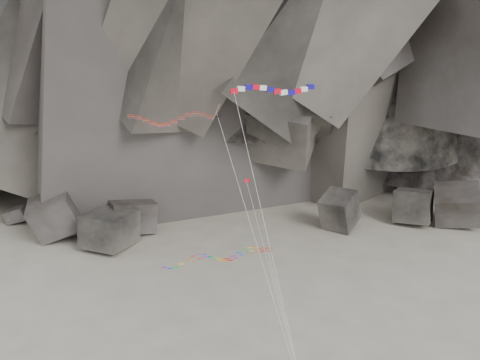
{
  "coord_description": "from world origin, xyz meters",
  "views": [
    {
      "loc": [
        -4.43,
        -48.79,
        34.37
      ],
      "look_at": [
        -2.17,
        6.0,
        17.53
      ],
      "focal_mm": 40.0,
      "sensor_mm": 36.0,
      "label": 1
    }
  ],
  "objects_px": {
    "banner_kite": "(273,92)",
    "parafoil_kite": "(212,257)",
    "pennant_kite": "(257,223)",
    "delta_kite": "(168,118)"
  },
  "relations": [
    {
      "from": "banner_kite",
      "to": "pennant_kite",
      "type": "distance_m",
      "value": 12.85
    },
    {
      "from": "banner_kite",
      "to": "parafoil_kite",
      "type": "bearing_deg",
      "value": 143.1
    },
    {
      "from": "delta_kite",
      "to": "banner_kite",
      "type": "distance_m",
      "value": 11.19
    },
    {
      "from": "parafoil_kite",
      "to": "pennant_kite",
      "type": "bearing_deg",
      "value": -9.56
    },
    {
      "from": "banner_kite",
      "to": "pennant_kite",
      "type": "relative_size",
      "value": 1.6
    },
    {
      "from": "banner_kite",
      "to": "parafoil_kite",
      "type": "xyz_separation_m",
      "value": [
        -5.92,
        2.3,
        -17.56
      ]
    },
    {
      "from": "banner_kite",
      "to": "parafoil_kite",
      "type": "relative_size",
      "value": 1.77
    },
    {
      "from": "banner_kite",
      "to": "delta_kite",
      "type": "bearing_deg",
      "value": 143.46
    },
    {
      "from": "pennant_kite",
      "to": "delta_kite",
      "type": "bearing_deg",
      "value": 135.81
    },
    {
      "from": "parafoil_kite",
      "to": "banner_kite",
      "type": "bearing_deg",
      "value": -2.25
    }
  ]
}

